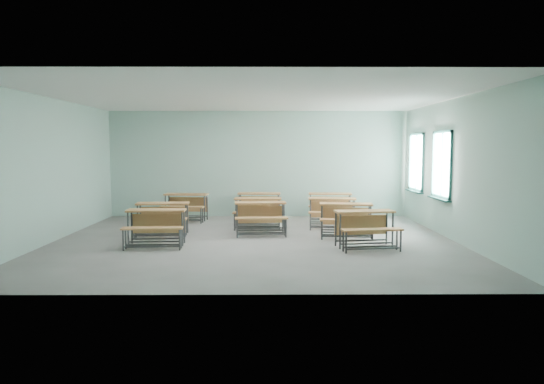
{
  "coord_description": "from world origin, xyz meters",
  "views": [
    {
      "loc": [
        0.33,
        -10.77,
        2.09
      ],
      "look_at": [
        0.41,
        1.2,
        1.0
      ],
      "focal_mm": 32.0,
      "sensor_mm": 36.0,
      "label": 1
    }
  ],
  "objects": [
    {
      "name": "desk_unit_r3c2",
      "position": [
        2.11,
        3.19,
        0.52
      ],
      "size": [
        1.32,
        0.95,
        0.78
      ],
      "rotation": [
        0.0,
        0.0,
        -0.09
      ],
      "color": "#A66C3B",
      "rests_on": "ground"
    },
    {
      "name": "desk_unit_r2c2",
      "position": [
        1.99,
        1.83,
        0.52
      ],
      "size": [
        1.31,
        0.93,
        0.78
      ],
      "rotation": [
        0.0,
        0.0,
        -0.08
      ],
      "color": "#A66C3B",
      "rests_on": "ground"
    },
    {
      "name": "desk_unit_r3c1",
      "position": [
        0.04,
        3.29,
        0.52
      ],
      "size": [
        1.29,
        0.91,
        0.78
      ],
      "rotation": [
        0.0,
        0.0,
        -0.06
      ],
      "color": "#A66C3B",
      "rests_on": "ground"
    },
    {
      "name": "room",
      "position": [
        0.08,
        0.03,
        1.6
      ],
      "size": [
        9.04,
        8.04,
        3.24
      ],
      "color": "gray",
      "rests_on": "ground"
    },
    {
      "name": "desk_unit_r1c2",
      "position": [
        2.16,
        0.56,
        0.52
      ],
      "size": [
        1.32,
        0.95,
        0.78
      ],
      "rotation": [
        0.0,
        0.0,
        -0.1
      ],
      "color": "#A66C3B",
      "rests_on": "ground"
    },
    {
      "name": "desk_unit_r0c0",
      "position": [
        -2.09,
        -0.53,
        0.52
      ],
      "size": [
        1.28,
        0.89,
        0.78
      ],
      "rotation": [
        0.0,
        0.0,
        0.05
      ],
      "color": "#A66C3B",
      "rests_on": "ground"
    },
    {
      "name": "desk_unit_r2c1",
      "position": [
        0.04,
        1.85,
        0.52
      ],
      "size": [
        1.26,
        0.86,
        0.78
      ],
      "rotation": [
        0.0,
        0.0,
        -0.02
      ],
      "color": "#A66C3B",
      "rests_on": "ground"
    },
    {
      "name": "desk_unit_r0c2",
      "position": [
        2.36,
        -0.76,
        0.52
      ],
      "size": [
        1.35,
        1.0,
        0.78
      ],
      "rotation": [
        0.0,
        0.0,
        0.14
      ],
      "color": "#A66C3B",
      "rests_on": "ground"
    },
    {
      "name": "desk_unit_r1c1",
      "position": [
        0.13,
        0.87,
        0.52
      ],
      "size": [
        1.3,
        0.92,
        0.78
      ],
      "rotation": [
        0.0,
        0.0,
        0.07
      ],
      "color": "#A66C3B",
      "rests_on": "ground"
    },
    {
      "name": "desk_unit_r1c0",
      "position": [
        -2.22,
        0.74,
        0.52
      ],
      "size": [
        1.29,
        0.91,
        0.78
      ],
      "rotation": [
        0.0,
        0.0,
        0.06
      ],
      "color": "#A66C3B",
      "rests_on": "ground"
    },
    {
      "name": "desk_unit_r3c0",
      "position": [
        -2.07,
        3.05,
        0.52
      ],
      "size": [
        1.32,
        0.95,
        0.78
      ],
      "rotation": [
        0.0,
        0.0,
        -0.1
      ],
      "color": "#A66C3B",
      "rests_on": "ground"
    }
  ]
}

